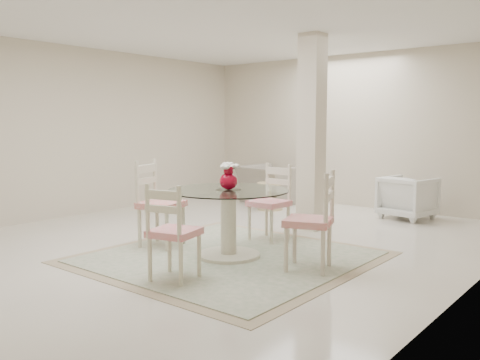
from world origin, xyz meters
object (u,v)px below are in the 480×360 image
Objects in this scene: dining_chair_east at (316,214)px; recliner_taupe at (270,184)px; red_vase at (228,176)px; dining_chair_north at (272,196)px; dining_chair_west at (156,197)px; armchair_white at (408,197)px; side_table at (270,197)px; dining_table at (229,223)px; column at (312,133)px; dining_chair_south at (171,225)px.

dining_chair_east is 1.05× the size of recliner_taupe.
dining_chair_north is (-0.13, 1.01, -0.35)m from red_vase.
dining_chair_west reaches higher than recliner_taupe.
armchair_white is (1.67, 3.69, -0.27)m from dining_chair_west.
red_vase is 3.30m from side_table.
dining_table is at bearing -96.64° from dining_chair_west.
dining_table reaches higher than recliner_taupe.
dining_chair_west is (-1.01, -0.15, -0.30)m from red_vase.
armchair_white is at bearing 166.15° from dining_chair_east.
column reaches higher than recliner_taupe.
dining_table is 1.80× the size of armchair_white.
side_table is at bearing 128.05° from dining_chair_north.
dining_chair_north is 1.04× the size of dining_chair_south.
column is 2.63× the size of dining_chair_south.
dining_chair_west is at bearing -125.50° from dining_chair_north.
dining_chair_west is (-2.02, -0.31, 0.02)m from dining_chair_east.
dining_table is at bearing -62.42° from side_table.
dining_chair_west is at bearing -80.93° from side_table.
armchair_white is 2.26m from side_table.
dining_chair_north is 0.93× the size of dining_chair_west.
dining_chair_north is 3.09m from recliner_taupe.
dining_chair_west reaches higher than dining_chair_north.
column is 8.99× the size of red_vase.
recliner_taupe is (-1.82, 2.49, -0.22)m from dining_chair_north.
red_vase is at bearing -86.28° from column.
dining_chair_east is 1.04× the size of dining_chair_north.
recliner_taupe is (-1.82, 1.57, -1.01)m from column.
dining_table is 1.23× the size of dining_chair_north.
red_vase is 0.29× the size of dining_chair_south.
recliner_taupe reaches higher than side_table.
dining_chair_north is 2.32m from side_table.
side_table is (-2.50, 2.70, -0.37)m from dining_chair_east.
recliner_taupe is at bearing 11.50° from armchair_white.
dining_chair_east reaches higher than recliner_taupe.
armchair_white is 1.57× the size of side_table.
dining_chair_north is at bearing -53.62° from side_table.
dining_chair_south is (1.16, -0.85, -0.06)m from dining_chair_west.
dining_chair_north reaches higher than armchair_white.
column is at bearing 74.64° from armchair_white.
armchair_white is (0.51, 4.55, -0.21)m from dining_chair_south.
dining_chair_north reaches higher than side_table.
dining_table is 4.39× the size of red_vase.
dining_chair_north is (-1.14, 0.85, -0.02)m from dining_chair_east.
dining_chair_south is at bearing -141.48° from dining_chair_west.
column reaches higher than armchair_white.
column is 2.53× the size of dining_chair_north.
red_vase is at bearing 90.07° from armchair_white.
column is 2.61m from recliner_taupe.
dining_chair_north is 2.29× the size of side_table.
recliner_taupe is 0.80m from side_table.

